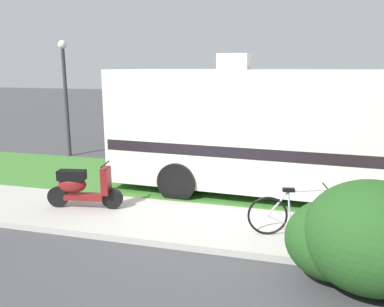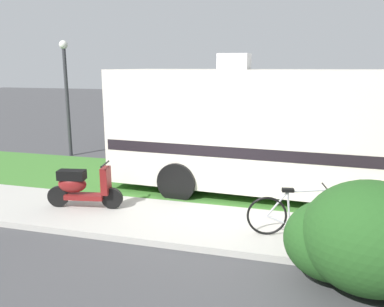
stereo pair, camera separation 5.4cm
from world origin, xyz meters
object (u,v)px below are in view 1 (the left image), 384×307
pickup_truck_near (211,122)px  street_lamp_post (65,86)px  motorhome_rv (288,128)px  scooter (81,187)px  bicycle (298,214)px

pickup_truck_near → street_lamp_post: bearing=-148.2°
motorhome_rv → scooter: bearing=-150.1°
scooter → street_lamp_post: (-3.28, 4.69, 1.78)m
motorhome_rv → pickup_truck_near: motorhome_rv is taller
bicycle → pickup_truck_near: 8.33m
pickup_truck_near → scooter: bearing=-98.3°
scooter → motorhome_rv: bearing=29.9°
scooter → bicycle: size_ratio=0.92×
bicycle → street_lamp_post: 9.28m
pickup_truck_near → street_lamp_post: size_ratio=1.48×
street_lamp_post → pickup_truck_near: bearing=31.8°
bicycle → street_lamp_post: (-7.64, 4.93, 1.85)m
street_lamp_post → bicycle: bearing=-32.8°
scooter → street_lamp_post: street_lamp_post is taller
scooter → pickup_truck_near: size_ratio=0.28×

